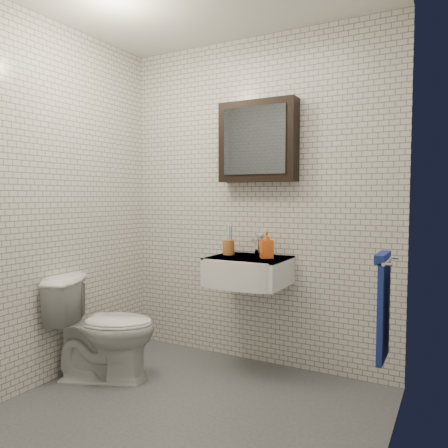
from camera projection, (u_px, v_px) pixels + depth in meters
name	position (u px, v px, depth m)	size (l,w,h in m)	color
ground	(185.00, 415.00, 2.57)	(2.20, 2.00, 0.01)	#484A4F
room_shell	(183.00, 165.00, 2.47)	(2.22, 2.02, 2.51)	silver
washbasin	(246.00, 271.00, 3.14)	(0.55, 0.50, 0.20)	white
faucet	(258.00, 246.00, 3.30)	(0.06, 0.20, 0.15)	silver
mirror_cabinet	(258.00, 142.00, 3.25)	(0.60, 0.15, 0.60)	black
towel_rail	(384.00, 302.00, 2.33)	(0.09, 0.30, 0.58)	silver
toothbrush_cup	(229.00, 247.00, 3.31)	(0.12, 0.12, 0.24)	#A55F29
soap_bottle	(267.00, 245.00, 3.12)	(0.09, 0.09, 0.19)	orange
toilet	(104.00, 327.00, 3.08)	(0.41, 0.72, 0.74)	white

